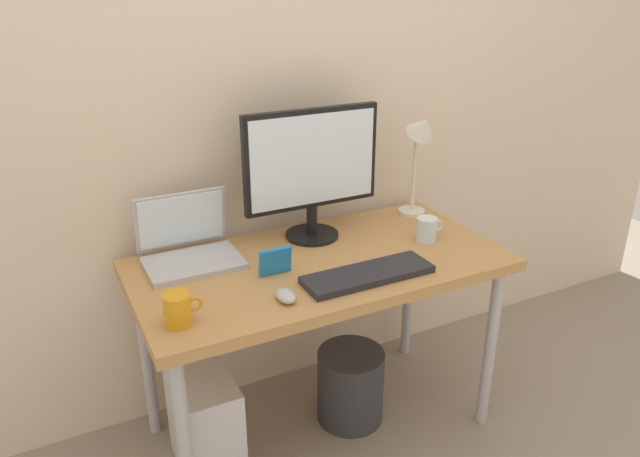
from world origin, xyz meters
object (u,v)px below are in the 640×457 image
object	(u,v)px
monitor	(312,167)
keyboard	(368,274)
glass_cup	(427,229)
computer_tower	(205,424)
wastebasket	(350,385)
mouse	(286,296)
desk	(320,278)
photo_frame	(275,261)
desk_lamp	(421,142)
laptop	(188,245)
coffee_mug	(178,309)

from	to	relation	value
monitor	keyboard	distance (m)	0.46
glass_cup	computer_tower	distance (m)	1.05
computer_tower	wastebasket	size ratio (longest dim) A/B	1.40
mouse	computer_tower	world-z (taller)	mouse
monitor	mouse	xyz separation A→B (m)	(-0.29, -0.40, -0.26)
wastebasket	keyboard	bearing A→B (deg)	-105.16
desk	photo_frame	size ratio (longest dim) A/B	11.69
desk_lamp	laptop	bearing A→B (deg)	179.14
monitor	coffee_mug	distance (m)	0.75
desk	monitor	bearing A→B (deg)	71.18
desk	glass_cup	world-z (taller)	glass_cup
desk_lamp	photo_frame	xyz separation A→B (m)	(-0.72, -0.22, -0.26)
desk	keyboard	xyz separation A→B (m)	(0.08, -0.19, 0.08)
desk	desk_lamp	bearing A→B (deg)	19.79
computer_tower	wastebasket	world-z (taller)	computer_tower
mouse	laptop	bearing A→B (deg)	114.04
laptop	mouse	bearing A→B (deg)	-65.96
monitor	wastebasket	distance (m)	0.87
computer_tower	wastebasket	distance (m)	0.59
laptop	keyboard	world-z (taller)	laptop
photo_frame	computer_tower	distance (m)	0.63
mouse	desk_lamp	bearing A→B (deg)	27.53
desk_lamp	keyboard	bearing A→B (deg)	-140.40
wastebasket	desk	bearing A→B (deg)	175.34
laptop	desk_lamp	distance (m)	0.98
glass_cup	wastebasket	distance (m)	0.69
monitor	laptop	xyz separation A→B (m)	(-0.47, 0.01, -0.22)
desk_lamp	coffee_mug	bearing A→B (deg)	-160.60
glass_cup	photo_frame	size ratio (longest dim) A/B	1.02
desk	monitor	size ratio (longest dim) A/B	2.47
coffee_mug	photo_frame	distance (m)	0.40
laptop	glass_cup	distance (m)	0.87
desk_lamp	computer_tower	distance (m)	1.32
desk	keyboard	world-z (taller)	keyboard
desk	desk_lamp	distance (m)	0.69
coffee_mug	computer_tower	bearing A→B (deg)	62.51
keyboard	coffee_mug	world-z (taller)	coffee_mug
computer_tower	desk_lamp	bearing A→B (deg)	12.76
keyboard	wastebasket	distance (m)	0.61
coffee_mug	monitor	bearing A→B (deg)	32.07
glass_cup	computer_tower	world-z (taller)	glass_cup
mouse	glass_cup	size ratio (longest dim) A/B	0.80
desk_lamp	photo_frame	bearing A→B (deg)	-162.97
keyboard	wastebasket	xyz separation A→B (m)	(0.05, 0.18, -0.58)
monitor	mouse	distance (m)	0.55
mouse	desk	bearing A→B (deg)	42.65
laptop	keyboard	bearing A→B (deg)	-39.35
desk	mouse	size ratio (longest dim) A/B	14.28
mouse	coffee_mug	bearing A→B (deg)	177.41
monitor	keyboard	world-z (taller)	monitor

